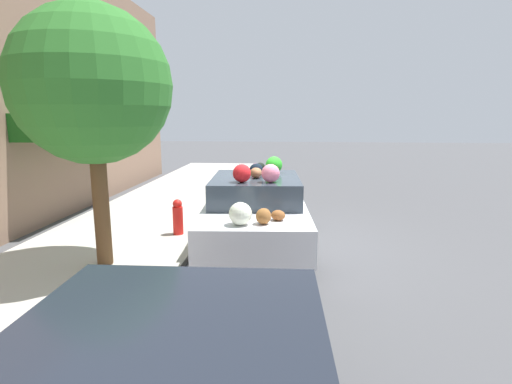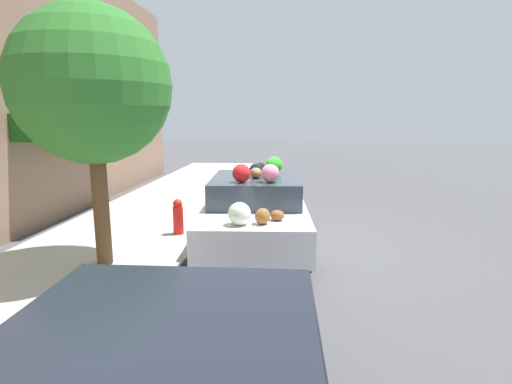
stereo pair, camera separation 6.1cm
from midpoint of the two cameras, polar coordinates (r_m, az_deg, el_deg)
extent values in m
plane|color=#4C4C4F|center=(7.63, 0.10, -7.53)|extent=(60.00, 60.00, 0.00)
cube|color=#B2ADA3|center=(8.28, -18.98, -6.26)|extent=(24.00, 3.20, 0.11)
cube|color=#195919|center=(10.46, -23.65, 8.70)|extent=(3.95, 0.90, 0.55)
cylinder|color=brown|center=(6.59, -21.50, -1.62)|extent=(0.24, 0.24, 1.93)
sphere|color=#2D7228|center=(6.46, -22.62, 13.89)|extent=(2.31, 2.31, 2.31)
cylinder|color=red|center=(8.00, -11.30, -4.01)|extent=(0.20, 0.20, 0.55)
sphere|color=red|center=(7.92, -11.39, -1.67)|extent=(0.18, 0.18, 0.18)
cube|color=silver|center=(7.46, -0.23, -3.09)|extent=(4.32, 2.01, 0.56)
cube|color=#333D47|center=(7.19, -0.27, 0.44)|extent=(1.99, 1.66, 0.44)
cylinder|color=black|center=(8.85, -5.21, -2.76)|extent=(0.67, 0.22, 0.66)
cylinder|color=black|center=(8.82, 5.21, -2.81)|extent=(0.67, 0.22, 0.66)
cylinder|color=black|center=(6.37, -7.86, -8.30)|extent=(0.67, 0.22, 0.66)
cylinder|color=black|center=(6.32, 6.82, -8.43)|extent=(0.67, 0.22, 0.66)
sphere|color=olive|center=(8.78, -3.07, 1.65)|extent=(0.28, 0.28, 0.24)
sphere|color=black|center=(7.82, 0.45, 3.58)|extent=(0.20, 0.20, 0.18)
ellipsoid|color=green|center=(7.59, 2.35, 3.88)|extent=(0.45, 0.44, 0.32)
ellipsoid|color=brown|center=(5.90, 2.88, -3.34)|extent=(0.28, 0.29, 0.15)
ellipsoid|color=red|center=(8.70, -4.33, 1.85)|extent=(0.52, 0.51, 0.33)
ellipsoid|color=red|center=(9.14, -2.93, 1.97)|extent=(0.29, 0.29, 0.22)
sphere|color=white|center=(5.63, -2.55, -3.12)|extent=(0.36, 0.36, 0.33)
ellipsoid|color=#925F3D|center=(7.05, -0.27, 2.83)|extent=(0.40, 0.27, 0.19)
sphere|color=red|center=(6.56, -2.30, 2.69)|extent=(0.37, 0.37, 0.30)
ellipsoid|color=#935B2B|center=(5.69, 0.78, -3.47)|extent=(0.28, 0.25, 0.23)
sphere|color=pink|center=(6.55, 1.83, 2.68)|extent=(0.41, 0.41, 0.30)
sphere|color=black|center=(7.09, -0.20, 3.11)|extent=(0.35, 0.35, 0.25)
sphere|color=pink|center=(7.72, -0.27, 3.47)|extent=(0.21, 0.21, 0.18)
cylinder|color=black|center=(3.84, -18.88, -23.35)|extent=(0.58, 0.20, 0.57)
cylinder|color=black|center=(3.62, 7.02, -25.21)|extent=(0.58, 0.20, 0.57)
camera|label=1|loc=(0.03, -90.24, -0.05)|focal=28.00mm
camera|label=2|loc=(0.03, 89.76, 0.05)|focal=28.00mm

